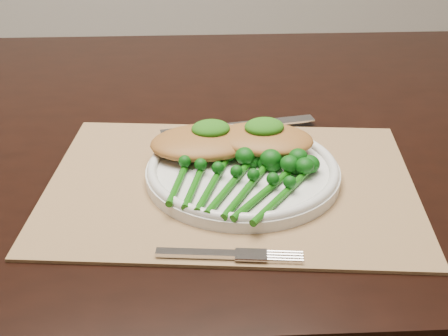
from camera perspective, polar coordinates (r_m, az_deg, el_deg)
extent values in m
cube|color=black|center=(0.96, -6.52, 2.86)|extent=(1.69, 1.08, 0.04)
cube|color=#98744D|center=(0.79, 0.64, -1.47)|extent=(0.52, 0.43, 0.00)
cylinder|color=silver|center=(0.79, 1.73, -0.49)|extent=(0.25, 0.25, 0.01)
torus|color=silver|center=(0.79, 1.74, 0.05)|extent=(0.24, 0.24, 0.01)
cube|color=silver|center=(0.91, -2.91, 3.38)|extent=(0.09, 0.02, 0.01)
cube|color=silver|center=(0.94, 4.02, 4.16)|extent=(0.14, 0.03, 0.00)
cube|color=silver|center=(0.66, -2.53, -7.81)|extent=(0.09, 0.03, 0.00)
ellipsoid|color=#A3692F|center=(0.82, -1.78, 2.39)|extent=(0.15, 0.10, 0.03)
ellipsoid|color=#A3692F|center=(0.82, 3.64, 2.66)|extent=(0.15, 0.13, 0.03)
ellipsoid|color=#154E0B|center=(0.82, -1.23, 3.62)|extent=(0.05, 0.04, 0.02)
ellipsoid|color=#154E0B|center=(0.82, 3.70, 3.78)|extent=(0.05, 0.04, 0.02)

